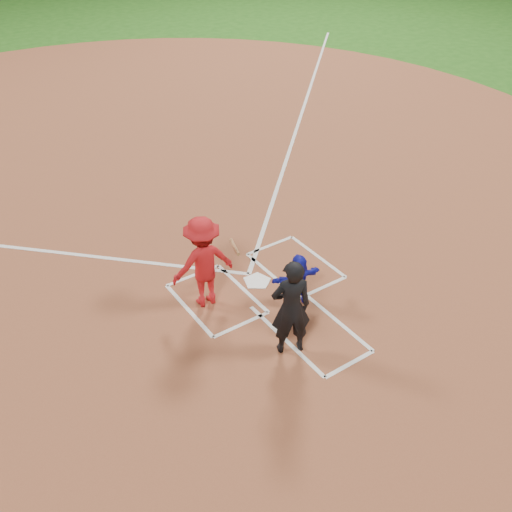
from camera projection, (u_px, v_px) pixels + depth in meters
ground at (257, 282)px, 11.63m from camera, size 120.00×120.00×0.00m
home_plate_dirt at (134, 172)px, 15.68m from camera, size 28.00×28.00×0.01m
home_plate at (257, 281)px, 11.62m from camera, size 0.60×0.60×0.02m
catcher at (298, 280)px, 10.77m from camera, size 1.05×0.49×1.09m
umpire at (291, 308)px, 9.51m from camera, size 0.81×0.68×1.88m
chalk_markings at (145, 181)px, 15.19m from camera, size 28.35×17.32×0.01m
batter_at_plate at (203, 262)px, 10.57m from camera, size 1.43×0.97×1.87m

